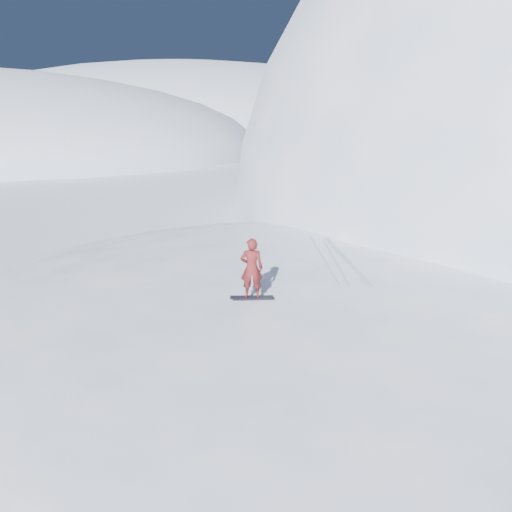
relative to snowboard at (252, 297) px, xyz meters
The scene contains 8 objects.
ground 3.75m from the snowboard, ahead, with size 400.00×400.00×0.00m, color white.
near_ridge 5.53m from the snowboard, 38.98° to the left, with size 36.00×28.00×4.80m, color white.
peak_shoulder 24.01m from the snowboard, 57.41° to the left, with size 28.00×24.00×18.00m, color white.
far_ridge_c 116.25m from the snowboard, 108.63° to the left, with size 140.00×90.00×36.00m, color white.
wind_bumps 4.03m from the snowboard, 44.23° to the left, with size 16.00×14.40×1.00m.
snowboard is the anchor object (origin of this frame).
snowboarder 1.02m from the snowboard, ahead, with size 0.73×0.48×2.01m, color maroon.
board_tracks 5.26m from the snowboard, 56.84° to the left, with size 2.37×5.93×0.04m.
Camera 1 is at (-0.83, -13.63, 8.55)m, focal length 32.00 mm.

